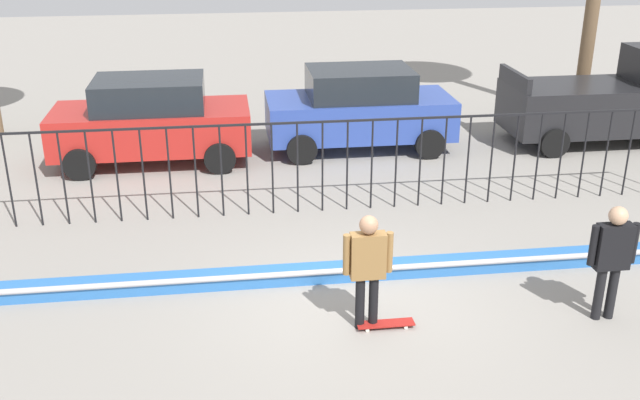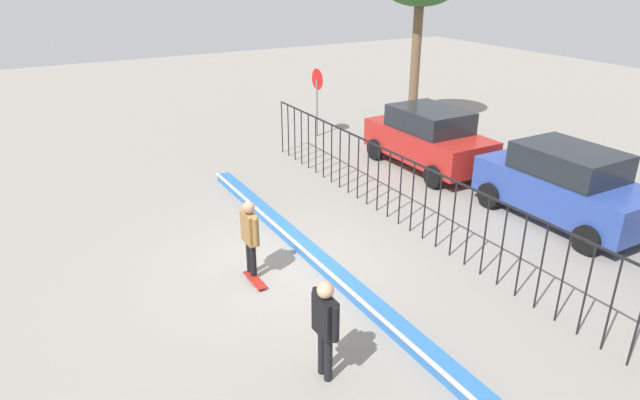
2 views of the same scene
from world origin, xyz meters
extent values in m
plane|color=gray|center=(0.00, 0.00, 0.00)|extent=(60.00, 60.00, 0.00)
cube|color=#2D6BB7|center=(0.00, 0.80, 0.11)|extent=(11.00, 0.36, 0.22)
cylinder|color=#B2B2B7|center=(0.00, 0.62, 0.22)|extent=(11.00, 0.09, 0.09)
cylinder|color=black|center=(-5.60, 3.51, 0.89)|extent=(0.04, 0.04, 1.77)
cylinder|color=black|center=(-5.13, 3.51, 0.89)|extent=(0.04, 0.04, 1.77)
cylinder|color=black|center=(-4.67, 3.51, 0.89)|extent=(0.04, 0.04, 1.77)
cylinder|color=black|center=(-4.20, 3.51, 0.89)|extent=(0.04, 0.04, 1.77)
cylinder|color=black|center=(-3.73, 3.51, 0.89)|extent=(0.04, 0.04, 1.77)
cylinder|color=black|center=(-3.27, 3.51, 0.89)|extent=(0.04, 0.04, 1.77)
cylinder|color=black|center=(-2.80, 3.51, 0.89)|extent=(0.04, 0.04, 1.77)
cylinder|color=black|center=(-2.33, 3.51, 0.89)|extent=(0.04, 0.04, 1.77)
cylinder|color=black|center=(-1.87, 3.51, 0.89)|extent=(0.04, 0.04, 1.77)
cylinder|color=black|center=(-1.40, 3.51, 0.89)|extent=(0.04, 0.04, 1.77)
cylinder|color=black|center=(-0.93, 3.51, 0.89)|extent=(0.04, 0.04, 1.77)
cylinder|color=black|center=(-0.47, 3.51, 0.89)|extent=(0.04, 0.04, 1.77)
cylinder|color=black|center=(0.00, 3.51, 0.89)|extent=(0.04, 0.04, 1.77)
cylinder|color=black|center=(0.47, 3.51, 0.89)|extent=(0.04, 0.04, 1.77)
cylinder|color=black|center=(0.93, 3.51, 0.89)|extent=(0.04, 0.04, 1.77)
cylinder|color=black|center=(1.40, 3.51, 0.89)|extent=(0.04, 0.04, 1.77)
cylinder|color=black|center=(1.87, 3.51, 0.89)|extent=(0.04, 0.04, 1.77)
cylinder|color=black|center=(2.33, 3.51, 0.89)|extent=(0.04, 0.04, 1.77)
cylinder|color=black|center=(2.80, 3.51, 0.89)|extent=(0.04, 0.04, 1.77)
cylinder|color=black|center=(3.27, 3.51, 0.89)|extent=(0.04, 0.04, 1.77)
cylinder|color=black|center=(3.73, 3.51, 0.89)|extent=(0.04, 0.04, 1.77)
cylinder|color=black|center=(4.20, 3.51, 0.89)|extent=(0.04, 0.04, 1.77)
cylinder|color=black|center=(4.67, 3.51, 0.89)|extent=(0.04, 0.04, 1.77)
cylinder|color=black|center=(5.13, 3.51, 0.89)|extent=(0.04, 0.04, 1.77)
cylinder|color=black|center=(5.60, 3.51, 0.89)|extent=(0.04, 0.04, 1.77)
cylinder|color=black|center=(6.07, 3.51, 0.89)|extent=(0.04, 0.04, 1.77)
cube|color=black|center=(0.00, 3.51, 1.75)|extent=(14.00, 0.04, 0.04)
cylinder|color=black|center=(-0.05, -0.65, 0.39)|extent=(0.13, 0.13, 0.78)
cylinder|color=black|center=(0.14, -0.65, 0.39)|extent=(0.13, 0.13, 0.78)
cube|color=olive|center=(0.04, -0.65, 1.10)|extent=(0.47, 0.20, 0.64)
sphere|color=#A87A5B|center=(0.04, -0.65, 1.55)|extent=(0.25, 0.25, 0.25)
cylinder|color=olive|center=(-0.24, -0.65, 1.13)|extent=(0.10, 0.10, 0.58)
cylinder|color=olive|center=(0.33, -0.65, 1.13)|extent=(0.10, 0.10, 0.58)
cube|color=#A51E19|center=(0.31, -0.70, 0.06)|extent=(0.80, 0.20, 0.02)
cylinder|color=silver|center=(0.58, -0.63, 0.03)|extent=(0.05, 0.03, 0.05)
cylinder|color=silver|center=(0.58, -0.78, 0.03)|extent=(0.05, 0.03, 0.05)
cylinder|color=silver|center=(0.04, -0.63, 0.03)|extent=(0.05, 0.03, 0.05)
cylinder|color=silver|center=(0.04, -0.78, 0.03)|extent=(0.05, 0.03, 0.05)
cylinder|color=black|center=(3.31, -0.85, 0.40)|extent=(0.13, 0.13, 0.79)
cylinder|color=black|center=(3.50, -0.85, 0.40)|extent=(0.13, 0.13, 0.79)
cube|color=black|center=(3.40, -0.85, 1.12)|extent=(0.48, 0.21, 0.65)
sphere|color=tan|center=(3.40, -0.85, 1.58)|extent=(0.26, 0.26, 0.26)
cylinder|color=black|center=(3.11, -0.85, 1.15)|extent=(0.10, 0.10, 0.59)
cylinder|color=black|center=(3.69, -0.85, 1.15)|extent=(0.10, 0.10, 0.59)
cube|color=#B2231E|center=(-3.37, 6.79, 0.79)|extent=(4.30, 1.90, 0.90)
cube|color=#1E2328|center=(-3.37, 6.79, 1.57)|extent=(2.37, 1.71, 0.66)
cylinder|color=black|center=(-1.91, 7.74, 0.34)|extent=(0.68, 0.22, 0.68)
cylinder|color=black|center=(-1.91, 5.84, 0.34)|extent=(0.68, 0.22, 0.68)
cylinder|color=black|center=(-4.83, 7.74, 0.34)|extent=(0.68, 0.22, 0.68)
cylinder|color=black|center=(-4.83, 5.84, 0.34)|extent=(0.68, 0.22, 0.68)
cube|color=#2D479E|center=(1.37, 7.15, 0.79)|extent=(4.30, 1.90, 0.90)
cube|color=#1E2328|center=(1.37, 7.15, 1.57)|extent=(2.37, 1.71, 0.66)
cylinder|color=black|center=(2.83, 8.10, 0.34)|extent=(0.68, 0.22, 0.68)
cylinder|color=black|center=(2.83, 6.20, 0.34)|extent=(0.68, 0.22, 0.68)
cylinder|color=black|center=(-0.10, 8.10, 0.34)|extent=(0.68, 0.22, 0.68)
cylinder|color=black|center=(-0.10, 6.20, 0.34)|extent=(0.68, 0.22, 0.68)
cube|color=black|center=(7.27, 6.86, 0.89)|extent=(4.70, 1.90, 1.10)
cube|color=black|center=(4.98, 6.86, 1.62)|extent=(0.12, 1.75, 0.36)
cylinder|color=black|center=(5.67, 7.81, 0.34)|extent=(0.68, 0.22, 0.68)
cylinder|color=black|center=(5.67, 5.91, 0.34)|extent=(0.68, 0.22, 0.68)
camera|label=1|loc=(-1.75, -9.27, 5.51)|focal=41.36mm
camera|label=2|loc=(9.35, -4.33, 5.96)|focal=31.00mm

